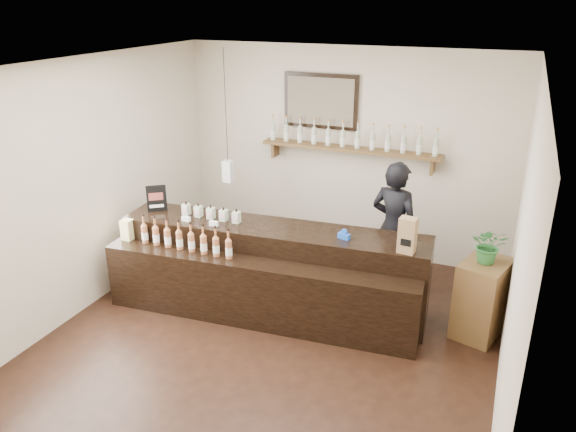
% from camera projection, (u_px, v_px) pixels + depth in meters
% --- Properties ---
extents(ground, '(5.00, 5.00, 0.00)m').
position_uv_depth(ground, '(270.00, 340.00, 5.91)').
color(ground, black).
rests_on(ground, ground).
extents(room_shell, '(5.00, 5.00, 5.00)m').
position_uv_depth(room_shell, '(268.00, 187.00, 5.28)').
color(room_shell, beige).
rests_on(room_shell, ground).
extents(back_wall_decor, '(2.66, 0.96, 1.69)m').
position_uv_depth(back_wall_decor, '(332.00, 128.00, 7.36)').
color(back_wall_decor, brown).
rests_on(back_wall_decor, ground).
extents(counter, '(3.54, 1.19, 1.14)m').
position_uv_depth(counter, '(268.00, 273.00, 6.33)').
color(counter, black).
rests_on(counter, ground).
extents(promo_sign, '(0.20, 0.15, 0.32)m').
position_uv_depth(promo_sign, '(157.00, 198.00, 6.64)').
color(promo_sign, black).
rests_on(promo_sign, counter).
extents(paper_bag, '(0.18, 0.14, 0.37)m').
position_uv_depth(paper_bag, '(407.00, 235.00, 5.56)').
color(paper_bag, olive).
rests_on(paper_bag, counter).
extents(tape_dispenser, '(0.14, 0.08, 0.11)m').
position_uv_depth(tape_dispenser, '(344.00, 235.00, 5.92)').
color(tape_dispenser, blue).
rests_on(tape_dispenser, counter).
extents(side_cabinet, '(0.57, 0.68, 0.84)m').
position_uv_depth(side_cabinet, '(481.00, 299.00, 5.88)').
color(side_cabinet, brown).
rests_on(side_cabinet, ground).
extents(potted_plant, '(0.37, 0.33, 0.39)m').
position_uv_depth(potted_plant, '(489.00, 245.00, 5.65)').
color(potted_plant, '#2D7132').
rests_on(potted_plant, side_cabinet).
extents(shopkeeper, '(0.77, 0.61, 1.85)m').
position_uv_depth(shopkeeper, '(395.00, 220.00, 6.58)').
color(shopkeeper, black).
rests_on(shopkeeper, ground).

